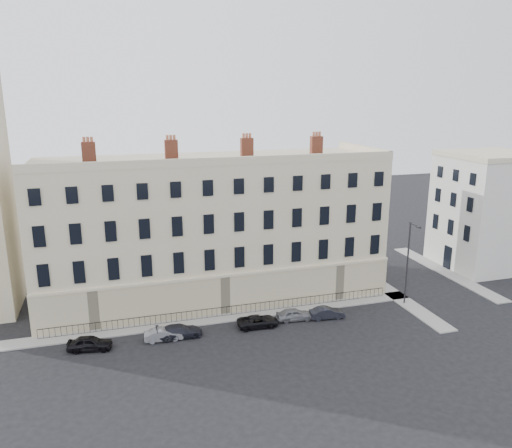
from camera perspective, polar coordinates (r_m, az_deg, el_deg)
The scene contains 14 objects.
ground at distance 47.73m, azimuth 5.38°, elevation -12.21°, with size 160.00×160.00×0.00m, color black.
terrace at distance 54.20m, azimuth -5.04°, elevation -0.40°, with size 36.22×12.22×17.00m.
adjacent_building at distance 69.29m, azimuth 24.76°, elevation 1.18°, with size 10.00×10.00×14.00m, color silver.
pavement_terrace at distance 49.67m, azimuth -7.83°, elevation -11.09°, with size 48.00×2.00×0.12m, color gray.
pavement_east_return at distance 59.69m, azimuth 14.21°, elevation -6.90°, with size 2.00×24.00×0.12m, color gray.
pavement_adjacent at distance 66.65m, azimuth 20.78°, elevation -5.13°, with size 2.00×20.00×0.12m, color gray.
railings at distance 50.49m, azimuth -3.36°, elevation -9.91°, with size 35.00×0.04×0.96m.
car_a at distance 46.56m, azimuth -18.46°, elevation -12.80°, with size 1.52×3.78×1.29m, color black.
car_b at distance 46.65m, azimuth -10.53°, elevation -12.30°, with size 1.19×3.42×1.13m, color gray.
car_c at distance 46.90m, azimuth -8.75°, elevation -12.01°, with size 1.69×4.15×1.21m, color black.
car_d at distance 48.33m, azimuth 0.23°, elevation -11.06°, with size 1.83×3.97×1.10m, color black.
car_e at distance 49.74m, azimuth 4.37°, elevation -10.26°, with size 1.43×3.54×1.21m, color slate.
car_f at distance 50.49m, azimuth 8.10°, elevation -10.02°, with size 1.21×3.46×1.14m, color black.
streetlamp at distance 53.87m, azimuth 17.01°, elevation -3.90°, with size 0.34×1.94×8.97m.
Camera 1 is at (-16.33, -39.37, 21.48)m, focal length 35.00 mm.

